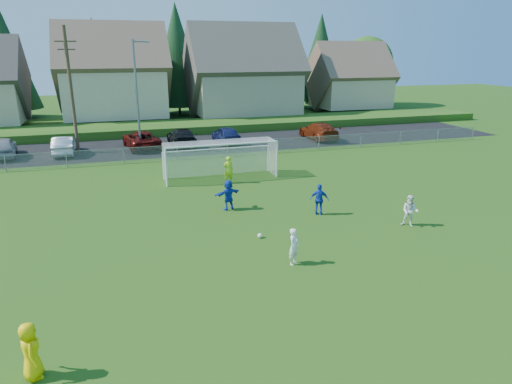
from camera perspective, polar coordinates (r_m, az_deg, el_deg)
The scene contains 22 objects.
ground at distance 16.58m, azimuth 8.51°, elevation -12.66°, with size 160.00×160.00×0.00m, color #193D0C.
asphalt_lot at distance 41.65m, azimuth -8.10°, elevation 5.89°, with size 60.00×60.00×0.00m, color black.
grass_embankment at distance 48.88m, azimuth -9.61°, elevation 8.00°, with size 70.00×6.00×0.80m, color #1E420F.
soccer_ball at distance 20.92m, azimuth 0.49°, elevation -5.47°, with size 0.22×0.22×0.22m, color white.
referee at distance 13.78m, azimuth -26.36°, elevation -17.40°, with size 0.79×0.51×1.61m, color yellow.
player_white_a at distance 18.31m, azimuth 4.76°, elevation -6.80°, with size 0.55×0.36×1.52m, color white.
player_white_b at distance 23.24m, azimuth 18.69°, elevation -2.27°, with size 0.76×0.59×1.57m, color white.
player_blue_a at distance 23.78m, azimuth 7.93°, elevation -0.94°, with size 0.96×0.40×1.64m, color #1235AC.
player_blue_b at distance 24.36m, azimuth -3.47°, elevation -0.35°, with size 1.52×0.48×1.64m, color #1235AC.
goalkeeper at distance 29.18m, azimuth -3.47°, elevation 2.79°, with size 0.64×0.42×1.76m, color #ADDF1A.
car_a at distance 41.49m, azimuth -29.11°, elevation 4.93°, with size 1.91×4.74×1.62m, color gray.
car_b at distance 40.45m, azimuth -22.88°, elevation 5.40°, with size 1.56×4.47×1.47m, color silver.
car_c at distance 40.86m, azimuth -14.15°, elevation 6.38°, with size 2.51×5.45×1.51m, color #4D0B08.
car_d at distance 41.27m, azimuth -9.29°, elevation 6.80°, with size 2.14×5.26×1.53m, color black.
car_e at distance 41.95m, azimuth -3.77°, elevation 7.17°, with size 1.82×4.51×1.54m, color #161F4E.
car_g at distance 44.08m, azimuth 7.84°, elevation 7.58°, with size 2.21×5.44×1.58m, color maroon.
soccer_goal at distance 30.32m, azimuth -4.57°, elevation 4.79°, with size 7.42×1.90×2.50m.
chainlink_fence at distance 36.22m, azimuth -6.67°, elevation 5.21°, with size 52.06×0.06×1.20m.
streetlight at distance 39.01m, azimuth -14.61°, elevation 11.91°, with size 1.38×0.18×9.00m.
utility_pole at distance 40.03m, azimuth -22.11°, elevation 11.78°, with size 1.60×0.26×10.00m.
houses_row at distance 55.92m, azimuth -9.04°, elevation 16.35°, with size 53.90×11.45×13.27m.
tree_row at distance 62.01m, azimuth -10.82°, elevation 15.96°, with size 65.98×12.36×13.80m.
Camera 1 is at (-6.52, -12.80, 8.29)m, focal length 32.00 mm.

